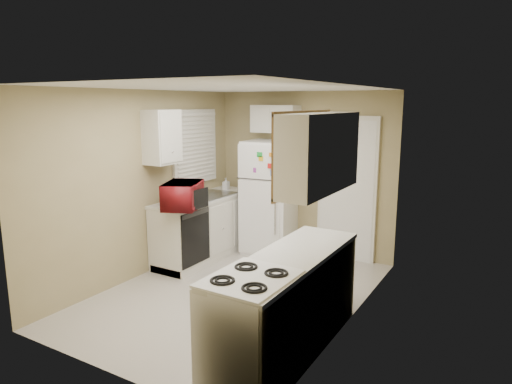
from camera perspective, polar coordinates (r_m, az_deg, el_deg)
The scene contains 19 objects.
floor at distance 5.58m, azimuth -2.66°, elevation -12.53°, with size 3.80×3.80×0.00m, color beige.
ceiling at distance 5.12m, azimuth -2.91°, elevation 12.91°, with size 3.80×3.80×0.00m, color white.
wall_left at distance 6.09m, azimuth -13.88°, elevation 0.97°, with size 3.80×3.80×0.00m, color tan.
wall_right at distance 4.62m, azimuth 11.92°, elevation -2.13°, with size 3.80×3.80×0.00m, color tan.
wall_back at distance 6.86m, azimuth 5.94°, elevation 2.36°, with size 2.80×2.80×0.00m, color tan.
wall_front at distance 3.82m, azimuth -18.64°, elevation -5.27°, with size 2.80×2.80×0.00m, color tan.
left_counter at distance 6.73m, azimuth -6.38°, elevation -4.37°, with size 0.60×1.80×0.90m, color silver.
dishwasher at distance 6.09m, azimuth -7.58°, elevation -5.67°, with size 0.03×0.58×0.72m, color black.
sink at distance 6.75m, azimuth -5.70°, elevation -0.72°, with size 0.54×0.74×0.16m, color gray.
microwave at distance 5.90m, azimuth -9.11°, elevation -0.64°, with size 0.34×0.62×0.41m, color maroon.
soap_bottle at distance 7.13m, azimuth -3.77°, elevation 1.10°, with size 0.08×0.09×0.19m, color silver.
window_blinds at distance 6.79m, azimuth -7.60°, elevation 5.63°, with size 0.10×0.98×1.08m, color silver.
upper_cabinet_left at distance 6.07m, azimuth -11.67°, elevation 6.75°, with size 0.30×0.45×0.70m, color silver.
refrigerator at distance 6.83m, azimuth 1.80°, elevation -0.65°, with size 0.70×0.68×1.69m, color white.
cabinet_over_fridge at distance 6.83m, azimuth 2.45°, elevation 9.11°, with size 0.70×0.30×0.40m, color silver.
interior_door at distance 6.60m, azimuth 11.29°, elevation 0.27°, with size 0.86×0.06×2.08m, color white.
right_counter at distance 4.27m, azimuth 4.01°, elevation -13.71°, with size 0.60×2.00×0.90m, color silver.
stove at distance 3.78m, azimuth -0.74°, elevation -17.22°, with size 0.60×0.74×0.89m, color white.
upper_cabinet_right at distance 4.11m, azimuth 8.02°, elevation 4.87°, with size 0.30×1.20×0.70m, color silver.
Camera 1 is at (2.81, -4.28, 2.24)m, focal length 32.00 mm.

